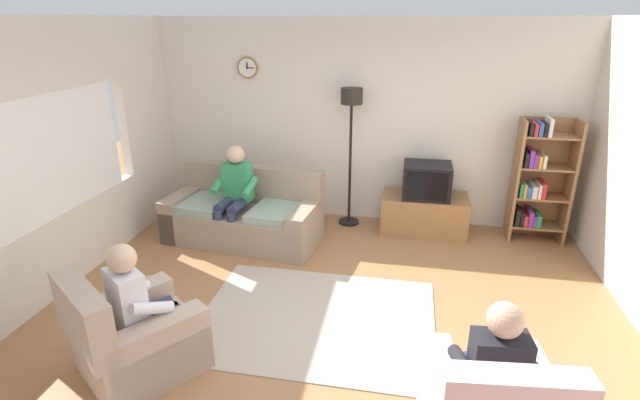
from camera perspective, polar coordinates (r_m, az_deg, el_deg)
The scene contains 13 objects.
ground_plane at distance 4.59m, azimuth 0.97°, elevation -14.55°, with size 12.00×12.00×0.00m, color #9E6B42.
back_wall_assembly at distance 6.51m, azimuth 5.11°, elevation 9.25°, with size 6.20×0.17×2.70m.
left_wall_assembly at distance 5.26m, azimuth -31.24°, elevation 3.27°, with size 0.12×5.80×2.70m.
couch at distance 6.11m, azimuth -9.11°, elevation -1.96°, with size 1.99×1.09×0.90m.
tv_stand at distance 6.41m, azimuth 12.37°, elevation -1.64°, with size 1.10×0.56×0.51m.
tv at distance 6.23m, azimuth 12.71°, elevation 2.30°, with size 0.60×0.49×0.44m.
bookshelf at distance 6.49m, azimuth 24.70°, elevation 2.22°, with size 0.68×0.36×1.58m.
floor_lamp at distance 6.20m, azimuth 3.77°, elevation 9.63°, with size 0.28×0.28×1.85m.
armchair_near_window at distance 4.19m, azimuth -21.39°, elevation -15.32°, with size 1.16×1.18×0.90m.
area_rug at distance 4.64m, azimuth -0.41°, elevation -14.05°, with size 2.20×1.70×0.01m, color #AD9E8E.
person_on_couch at distance 5.90m, azimuth -10.28°, elevation 1.13°, with size 0.54×0.57×1.24m.
person_in_left_armchair at distance 4.04m, azimuth -20.81°, elevation -11.28°, with size 0.62×0.64×1.12m.
person_in_right_armchair at distance 3.38m, azimuth 20.03°, elevation -18.21°, with size 0.54×0.57×1.12m.
Camera 1 is at (0.63, -3.68, 2.67)m, focal length 26.61 mm.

